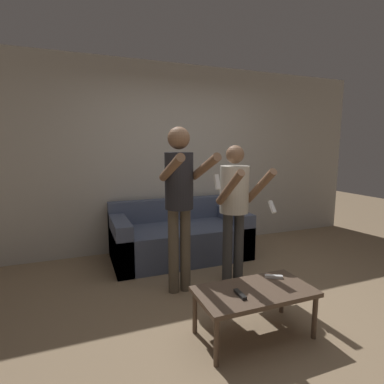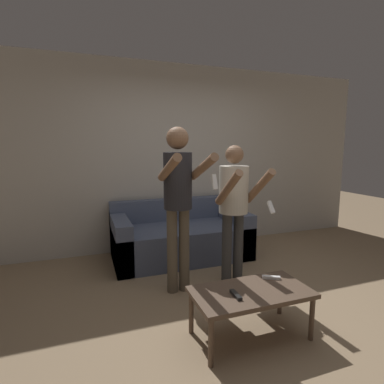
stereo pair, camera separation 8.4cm
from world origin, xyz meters
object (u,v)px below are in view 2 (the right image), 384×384
(person_standing_right, at_px, (234,200))
(remote_near, at_px, (236,295))
(coffee_table, at_px, (251,295))
(person_standing_left, at_px, (179,192))
(couch, at_px, (180,237))
(remote_far, at_px, (271,277))

(person_standing_right, xyz_separation_m, remote_near, (-0.48, -0.96, -0.54))
(coffee_table, bearing_deg, remote_near, -163.97)
(person_standing_left, bearing_deg, couch, 71.95)
(couch, relative_size, person_standing_left, 1.06)
(remote_near, height_order, remote_far, same)
(remote_near, bearing_deg, coffee_table, 16.03)
(couch, height_order, person_standing_left, person_standing_left)
(person_standing_left, distance_m, remote_near, 1.17)
(couch, xyz_separation_m, coffee_table, (-0.00, -1.89, 0.08))
(remote_far, bearing_deg, remote_near, -158.57)
(person_standing_left, distance_m, remote_far, 1.18)
(person_standing_right, bearing_deg, remote_near, -116.52)
(couch, height_order, remote_far, couch)
(remote_far, bearing_deg, coffee_table, -155.54)
(couch, xyz_separation_m, person_standing_right, (0.32, -0.97, 0.67))
(coffee_table, relative_size, remote_far, 6.30)
(coffee_table, height_order, remote_far, remote_far)
(person_standing_left, xyz_separation_m, remote_far, (0.58, -0.79, -0.66))
(remote_near, relative_size, remote_far, 1.01)
(couch, distance_m, coffee_table, 1.89)
(person_standing_right, height_order, remote_far, person_standing_right)
(person_standing_right, distance_m, remote_near, 1.21)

